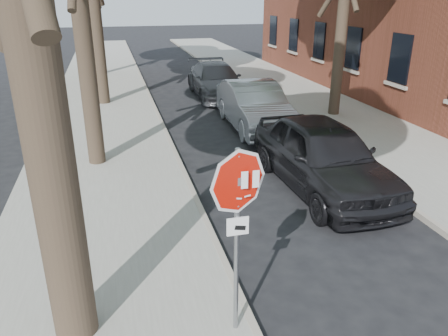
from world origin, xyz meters
The scene contains 9 objects.
ground centered at (0.00, 0.00, 0.00)m, with size 120.00×120.00×0.00m, color black.
sidewalk_left centered at (-2.50, 12.00, 0.06)m, with size 4.00×55.00×0.12m, color gray.
sidewalk_right centered at (6.00, 12.00, 0.06)m, with size 4.00×55.00×0.12m, color gray.
curb_left centered at (-0.45, 12.00, 0.07)m, with size 0.12×55.00×0.13m, color #9E9384.
curb_right centered at (3.95, 12.00, 0.07)m, with size 0.12×55.00×0.13m, color #9E9384.
stop_sign centered at (-0.70, -0.03, 1.95)m, with size 0.76×0.34×2.61m.
car_a centered at (2.60, 4.15, 0.84)m, with size 1.97×4.91×1.67m, color black.
car_b centered at (2.60, 9.29, 0.79)m, with size 1.67×4.78×1.57m, color #919498.
car_c centered at (2.51, 14.48, 0.72)m, with size 2.03×4.99×1.45m, color #424246.
Camera 1 is at (-2.04, -4.54, 4.39)m, focal length 35.00 mm.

